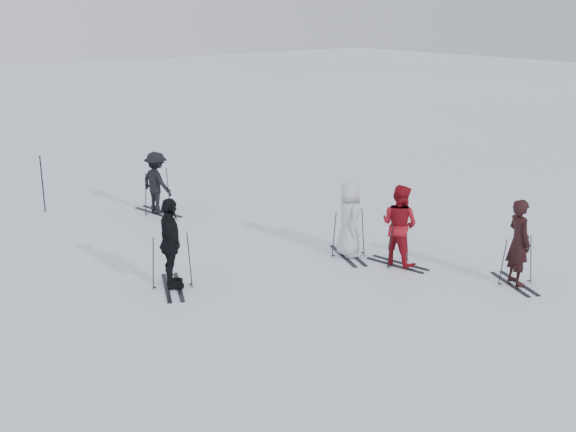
% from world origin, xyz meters
% --- Properties ---
extents(ground, '(120.00, 120.00, 0.00)m').
position_xyz_m(ground, '(0.00, 0.00, 0.00)').
color(ground, silver).
rests_on(ground, ground).
extents(skier_near_dark, '(0.71, 0.83, 1.93)m').
position_xyz_m(skier_near_dark, '(2.68, -3.73, 0.97)').
color(skier_near_dark, black).
rests_on(skier_near_dark, ground).
extents(skier_red, '(0.88, 1.05, 1.94)m').
position_xyz_m(skier_red, '(1.59, -1.22, 0.97)').
color(skier_red, maroon).
rests_on(skier_red, ground).
extents(skier_grey, '(0.90, 1.07, 1.87)m').
position_xyz_m(skier_grey, '(1.08, -0.03, 0.94)').
color(skier_grey, silver).
rests_on(skier_grey, ground).
extents(skier_uphill_left, '(0.95, 1.28, 2.01)m').
position_xyz_m(skier_uphill_left, '(-3.35, 0.91, 1.01)').
color(skier_uphill_left, black).
rests_on(skier_uphill_left, ground).
extents(skier_uphill_far, '(0.84, 1.26, 1.81)m').
position_xyz_m(skier_uphill_far, '(-0.67, 6.32, 0.91)').
color(skier_uphill_far, black).
rests_on(skier_uphill_far, ground).
extents(skis_near_dark, '(1.77, 1.40, 1.15)m').
position_xyz_m(skis_near_dark, '(2.68, -3.73, 0.57)').
color(skis_near_dark, black).
rests_on(skis_near_dark, ground).
extents(skis_red, '(1.74, 1.12, 1.18)m').
position_xyz_m(skis_red, '(1.59, -1.22, 0.59)').
color(skis_red, black).
rests_on(skis_red, ground).
extents(skis_grey, '(1.92, 1.48, 1.24)m').
position_xyz_m(skis_grey, '(1.08, -0.03, 0.62)').
color(skis_grey, black).
rests_on(skis_grey, ground).
extents(skis_uphill_left, '(1.98, 1.59, 1.28)m').
position_xyz_m(skis_uphill_left, '(-3.35, 0.91, 0.64)').
color(skis_uphill_left, black).
rests_on(skis_uphill_left, ground).
extents(skis_uphill_far, '(1.98, 1.24, 1.35)m').
position_xyz_m(skis_uphill_far, '(-0.67, 6.32, 0.68)').
color(skis_uphill_far, black).
rests_on(skis_uphill_far, ground).
extents(piste_marker, '(0.05, 0.05, 1.72)m').
position_xyz_m(piste_marker, '(-3.24, 8.55, 0.86)').
color(piste_marker, black).
rests_on(piste_marker, ground).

